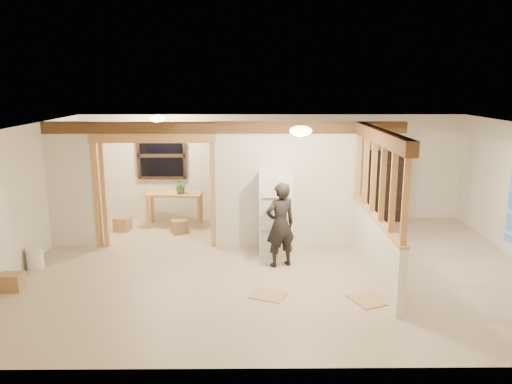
{
  "coord_description": "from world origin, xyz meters",
  "views": [
    {
      "loc": [
        -0.48,
        -8.44,
        3.24
      ],
      "look_at": [
        -0.4,
        0.4,
        1.29
      ],
      "focal_mm": 35.0,
      "sensor_mm": 36.0,
      "label": 1
    }
  ],
  "objects_px": {
    "refrigerator": "(275,213)",
    "woman": "(280,225)",
    "work_table": "(175,209)",
    "shop_vac": "(83,222)",
    "bookshelf": "(385,186)"
  },
  "relations": [
    {
      "from": "refrigerator",
      "to": "shop_vac",
      "type": "relative_size",
      "value": 2.83
    },
    {
      "from": "shop_vac",
      "to": "bookshelf",
      "type": "relative_size",
      "value": 0.33
    },
    {
      "from": "refrigerator",
      "to": "woman",
      "type": "bearing_deg",
      "value": -86.11
    },
    {
      "from": "work_table",
      "to": "shop_vac",
      "type": "xyz_separation_m",
      "value": [
        -1.91,
        -0.61,
        -0.12
      ]
    },
    {
      "from": "woman",
      "to": "shop_vac",
      "type": "distance_m",
      "value": 4.64
    },
    {
      "from": "work_table",
      "to": "shop_vac",
      "type": "bearing_deg",
      "value": -156.14
    },
    {
      "from": "work_table",
      "to": "refrigerator",
      "type": "bearing_deg",
      "value": -33.13
    },
    {
      "from": "refrigerator",
      "to": "work_table",
      "type": "bearing_deg",
      "value": 140.78
    },
    {
      "from": "woman",
      "to": "bookshelf",
      "type": "distance_m",
      "value": 3.99
    },
    {
      "from": "bookshelf",
      "to": "woman",
      "type": "bearing_deg",
      "value": -131.44
    },
    {
      "from": "shop_vac",
      "to": "woman",
      "type": "bearing_deg",
      "value": -25.27
    },
    {
      "from": "refrigerator",
      "to": "woman",
      "type": "relative_size",
      "value": 1.01
    },
    {
      "from": "refrigerator",
      "to": "work_table",
      "type": "distance_m",
      "value": 2.88
    },
    {
      "from": "shop_vac",
      "to": "refrigerator",
      "type": "bearing_deg",
      "value": -16.14
    },
    {
      "from": "refrigerator",
      "to": "work_table",
      "type": "height_order",
      "value": "refrigerator"
    }
  ]
}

